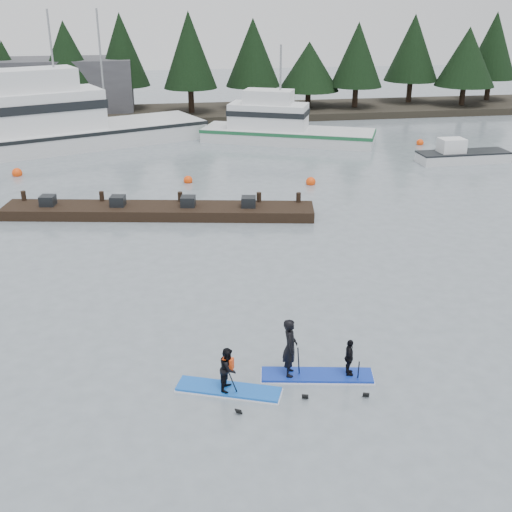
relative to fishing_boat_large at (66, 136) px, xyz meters
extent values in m
plane|color=slate|center=(9.64, -31.29, -0.80)|extent=(160.00, 160.00, 0.00)
cube|color=#2D281E|center=(9.64, 10.71, -0.50)|extent=(70.00, 8.00, 0.60)
cube|color=#4C4C51|center=(-4.36, 12.71, 1.70)|extent=(18.00, 6.00, 5.00)
cube|color=silver|center=(0.54, 0.21, -0.68)|extent=(19.35, 11.68, 2.50)
cube|color=white|center=(-1.55, -0.61, 1.92)|extent=(9.22, 6.57, 2.71)
cylinder|color=gray|center=(-0.33, -0.13, 4.55)|extent=(0.14, 0.14, 7.96)
cube|color=silver|center=(16.05, -1.03, -0.71)|extent=(12.95, 8.21, 1.79)
cube|color=white|center=(14.66, -0.44, 1.08)|extent=(6.21, 4.59, 1.79)
cylinder|color=gray|center=(15.47, -0.78, 3.15)|extent=(0.14, 0.14, 5.94)
cube|color=silver|center=(26.11, -8.85, -0.46)|extent=(5.99, 1.94, 0.69)
cube|color=black|center=(6.13, -16.65, -0.55)|extent=(15.53, 4.84, 0.51)
sphere|color=#FF470C|center=(14.99, -12.38, -0.80)|extent=(0.56, 0.56, 0.56)
sphere|color=#FF470C|center=(7.98, -10.82, -0.80)|extent=(0.52, 0.52, 0.52)
sphere|color=#FF470C|center=(25.42, -3.46, -0.80)|extent=(0.52, 0.52, 0.52)
sphere|color=#FF470C|center=(-2.19, -7.61, -0.80)|extent=(0.61, 0.61, 0.61)
cube|color=blue|center=(7.69, -32.35, -0.75)|extent=(2.98, 1.73, 0.11)
imported|color=black|center=(7.69, -32.35, -0.06)|extent=(0.67, 0.75, 1.27)
cube|color=#FC4715|center=(7.69, -32.35, 0.09)|extent=(0.35, 0.30, 0.32)
cylinder|color=black|center=(7.84, -32.64, -0.52)|extent=(0.46, 0.79, 1.50)
cube|color=#1230A9|center=(10.31, -32.06, -0.75)|extent=(3.30, 1.33, 0.11)
imported|color=black|center=(9.52, -31.92, 0.19)|extent=(0.53, 0.71, 1.76)
cylinder|color=black|center=(9.73, -32.18, -0.25)|extent=(0.35, 0.94, 1.67)
imported|color=black|center=(11.20, -32.23, -0.13)|extent=(0.39, 0.70, 1.13)
cylinder|color=black|center=(11.40, -32.49, -0.59)|extent=(0.31, 0.82, 1.45)
camera|label=1|loc=(5.98, -47.42, 9.55)|focal=45.00mm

